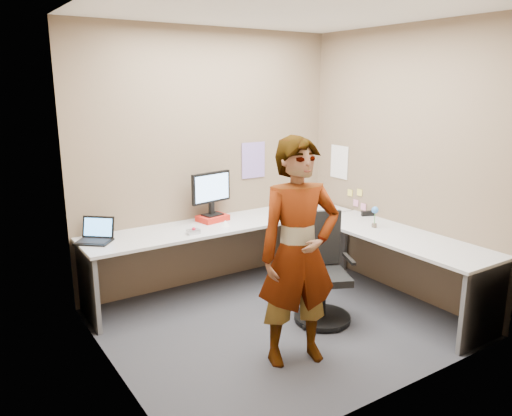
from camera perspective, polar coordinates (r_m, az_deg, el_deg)
ground at (r=4.70m, az=2.70°, el=-13.00°), size 3.00×3.00×0.00m
wall_back at (r=5.35m, az=-5.35°, el=5.54°), size 3.00×0.00×3.00m
wall_right at (r=5.27m, az=16.26°, el=4.91°), size 0.00×2.70×2.70m
wall_left at (r=3.60m, az=-16.77°, el=0.86°), size 0.00×2.70×2.70m
ceiling at (r=4.23m, az=3.15°, el=21.71°), size 3.00×3.00×0.00m
desk at (r=5.00m, az=4.25°, el=-4.01°), size 2.98×2.58×0.73m
paper_ream at (r=5.27m, az=-4.98°, el=-1.15°), size 0.34×0.27×0.06m
monitor at (r=5.21m, az=-5.13°, el=2.07°), size 0.48×0.17×0.46m
laptop at (r=4.80m, az=-17.84°, el=-2.99°), size 0.39×0.39×0.22m
trackball_mouse at (r=4.83m, az=-7.17°, el=-2.68°), size 0.12×0.08×0.07m
origami at (r=5.07m, az=-3.53°, el=-1.74°), size 0.10×0.10×0.06m
stapler at (r=5.58m, az=12.68°, el=-0.61°), size 0.15×0.09×0.05m
flower at (r=5.12m, az=13.43°, el=-0.62°), size 0.07×0.07×0.22m
calendar_purple at (r=5.62m, az=-0.30°, el=5.49°), size 0.30×0.01×0.40m
calendar_white at (r=5.90m, az=9.50°, el=5.21°), size 0.01×0.28×0.38m
sticky_note_a at (r=5.70m, az=11.75°, el=1.74°), size 0.01×0.07×0.07m
sticky_note_b at (r=5.77m, az=11.34°, el=0.57°), size 0.01×0.07×0.07m
sticky_note_c at (r=5.69m, az=12.17°, el=0.14°), size 0.01×0.07×0.07m
sticky_note_d at (r=5.81m, az=10.70°, el=1.72°), size 0.01×0.07×0.07m
office_chair at (r=4.66m, az=7.51°, el=-7.92°), size 0.57×0.58×0.98m
person at (r=3.81m, az=4.89°, el=-5.15°), size 0.73×0.57×1.77m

